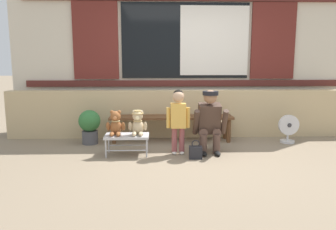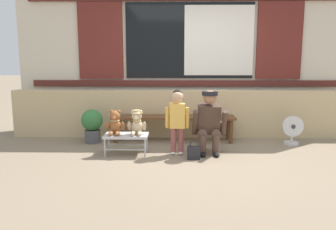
# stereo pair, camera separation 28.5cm
# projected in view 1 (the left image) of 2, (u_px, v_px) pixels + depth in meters

# --- Properties ---
(ground_plane) EXTENTS (60.00, 60.00, 0.00)m
(ground_plane) POSITION_uv_depth(u_px,v_px,m) (196.00, 159.00, 4.60)
(ground_plane) COLOR #84725B
(brick_low_wall) EXTENTS (6.41, 0.25, 0.85)m
(brick_low_wall) POSITION_uv_depth(u_px,v_px,m) (187.00, 113.00, 5.94)
(brick_low_wall) COLOR tan
(brick_low_wall) RESTS_ON ground
(shop_facade) EXTENTS (6.54, 0.26, 3.57)m
(shop_facade) POSITION_uv_depth(u_px,v_px,m) (185.00, 39.00, 6.23)
(shop_facade) COLOR beige
(shop_facade) RESTS_ON ground
(wooden_bench_long) EXTENTS (2.10, 0.40, 0.44)m
(wooden_bench_long) POSITION_uv_depth(u_px,v_px,m) (171.00, 120.00, 5.58)
(wooden_bench_long) COLOR brown
(wooden_bench_long) RESTS_ON ground
(small_display_bench) EXTENTS (0.64, 0.36, 0.30)m
(small_display_bench) POSITION_uv_depth(u_px,v_px,m) (127.00, 137.00, 4.75)
(small_display_bench) COLOR #BCBCC1
(small_display_bench) RESTS_ON ground
(teddy_bear_plain) EXTENTS (0.28, 0.26, 0.36)m
(teddy_bear_plain) POSITION_uv_depth(u_px,v_px,m) (116.00, 124.00, 4.72)
(teddy_bear_plain) COLOR #93562D
(teddy_bear_plain) RESTS_ON small_display_bench
(teddy_bear_with_hat) EXTENTS (0.28, 0.27, 0.36)m
(teddy_bear_with_hat) POSITION_uv_depth(u_px,v_px,m) (138.00, 123.00, 4.73)
(teddy_bear_with_hat) COLOR #CCB289
(teddy_bear_with_hat) RESTS_ON small_display_bench
(child_standing) EXTENTS (0.35, 0.18, 0.96)m
(child_standing) POSITION_uv_depth(u_px,v_px,m) (178.00, 115.00, 4.73)
(child_standing) COLOR #994C4C
(child_standing) RESTS_ON ground
(adult_crouching) EXTENTS (0.50, 0.49, 0.95)m
(adult_crouching) POSITION_uv_depth(u_px,v_px,m) (210.00, 121.00, 4.84)
(adult_crouching) COLOR brown
(adult_crouching) RESTS_ON ground
(handbag_on_ground) EXTENTS (0.18, 0.11, 0.27)m
(handbag_on_ground) POSITION_uv_depth(u_px,v_px,m) (195.00, 152.00, 4.59)
(handbag_on_ground) COLOR #232328
(handbag_on_ground) RESTS_ON ground
(potted_plant) EXTENTS (0.36, 0.36, 0.57)m
(potted_plant) POSITION_uv_depth(u_px,v_px,m) (90.00, 125.00, 5.39)
(potted_plant) COLOR #4C4C51
(potted_plant) RESTS_ON ground
(floor_fan) EXTENTS (0.34, 0.24, 0.48)m
(floor_fan) POSITION_uv_depth(u_px,v_px,m) (288.00, 129.00, 5.47)
(floor_fan) COLOR silver
(floor_fan) RESTS_ON ground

